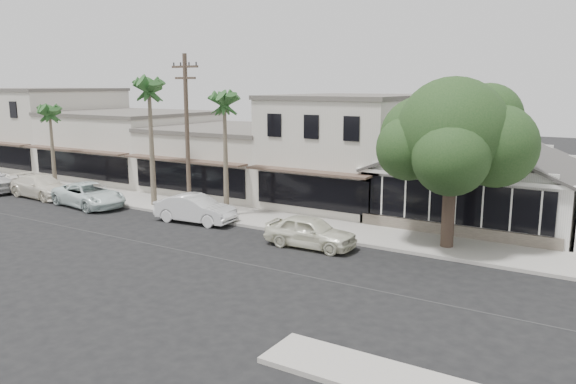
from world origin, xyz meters
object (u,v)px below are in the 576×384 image
Objects in this scene: car_0 at (310,232)px; shade_tree at (453,137)px; utility_pole at (187,132)px; car_1 at (195,209)px; car_3 at (42,186)px; car_2 at (89,195)px.

car_0 is 0.56× the size of shade_tree.
utility_pole reaches higher than car_1.
utility_pole is 1.76× the size of car_3.
utility_pole is at bearing -82.75° from car_3.
car_2 is at bearing -172.55° from shade_tree.
car_1 is at bearing -79.75° from car_2.
utility_pole is 12.72m from car_3.
car_3 is (-12.01, -1.00, -4.04)m from utility_pole.
car_3 is 26.64m from shade_tree.
car_1 is 13.90m from shade_tree.
car_0 is 0.84× the size of car_3.
car_1 is at bearing -86.77° from car_3.
shade_tree is at bearing -85.18° from car_1.
car_1 is at bearing -35.60° from utility_pole.
shade_tree is at bearing -61.16° from car_0.
car_1 is 0.59× the size of shade_tree.
shade_tree is at bearing 6.18° from utility_pole.
shade_tree reaches higher than car_2.
car_0 is at bearing -89.31° from car_3.
car_3 is at bearing -175.23° from utility_pole.
car_3 is at bearing 94.75° from car_2.
car_2 is 5.01m from car_3.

